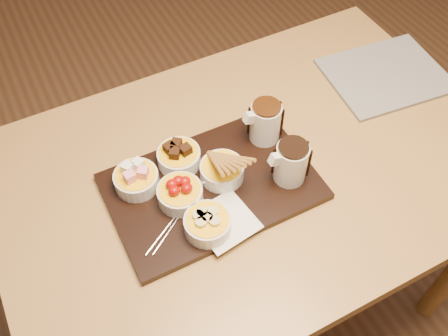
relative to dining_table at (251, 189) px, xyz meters
name	(u,v)px	position (x,y,z in m)	size (l,w,h in m)	color
ground	(243,294)	(0.00, 0.00, -0.65)	(5.00, 5.00, 0.00)	#55331D
dining_table	(251,189)	(0.00, 0.00, 0.00)	(1.20, 0.80, 0.75)	#A4793C
serving_board	(212,187)	(-0.11, -0.02, 0.11)	(0.46, 0.30, 0.02)	black
napkin	(225,221)	(-0.14, -0.12, 0.12)	(0.12, 0.12, 0.00)	white
bowl_marshmallows	(137,180)	(-0.26, 0.06, 0.14)	(0.10, 0.10, 0.04)	silver
bowl_cake	(179,158)	(-0.15, 0.07, 0.14)	(0.10, 0.10, 0.04)	silver
bowl_strawberries	(180,194)	(-0.19, -0.02, 0.14)	(0.10, 0.10, 0.04)	silver
bowl_biscotti	(222,171)	(-0.08, -0.01, 0.14)	(0.10, 0.10, 0.04)	silver
bowl_bananas	(208,224)	(-0.18, -0.12, 0.14)	(0.10, 0.10, 0.04)	silver
pitcher_dark_chocolate	(291,163)	(0.05, -0.08, 0.17)	(0.07, 0.07, 0.10)	silver
pitcher_milk_chocolate	(265,123)	(0.06, 0.05, 0.17)	(0.07, 0.07, 0.10)	silver
fondue_skewers	(181,209)	(-0.20, -0.05, 0.12)	(0.26, 0.03, 0.01)	silver
newspaper	(386,75)	(0.47, 0.10, 0.10)	(0.31, 0.25, 0.01)	beige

